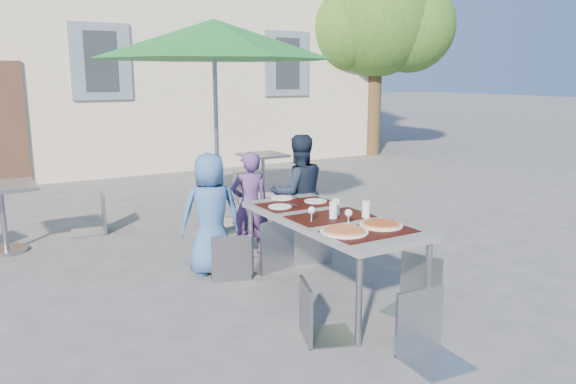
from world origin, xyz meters
TOP-DOWN VIEW (x-y plane):
  - ground at (0.00, 0.00)m, footprint 90.00×90.00m
  - tree at (6.55, 7.54)m, footprint 3.60×3.00m
  - dining_table at (0.28, 0.45)m, footprint 0.80×1.85m
  - pizza_near_left at (0.08, -0.03)m, footprint 0.38×0.38m
  - pizza_near_right at (0.46, -0.02)m, footprint 0.35×0.35m
  - glassware at (0.34, 0.35)m, footprint 0.54×0.38m
  - place_settings at (0.29, 1.09)m, footprint 0.67×0.53m
  - child_0 at (-0.36, 1.58)m, footprint 0.66×0.50m
  - child_1 at (0.23, 1.90)m, footprint 0.46×0.35m
  - child_2 at (0.80, 1.80)m, footprint 0.70×0.49m
  - chair_0 at (-0.26, 1.35)m, footprint 0.49×0.49m
  - chair_1 at (0.21, 1.40)m, footprint 0.55×0.55m
  - chair_2 at (0.67, 1.40)m, footprint 0.60×0.60m
  - chair_3 at (-0.24, -0.15)m, footprint 0.49×0.48m
  - chair_4 at (0.79, -0.12)m, footprint 0.49×0.49m
  - chair_5 at (0.25, -0.80)m, footprint 0.44×0.44m
  - patio_umbrella at (0.33, 2.99)m, footprint 2.90×2.90m
  - cafe_table_0 at (-2.09, 3.41)m, footprint 0.72×0.72m
  - bg_chair_r_0 at (-1.03, 3.73)m, footprint 0.47×0.47m
  - cafe_table_1 at (1.77, 4.47)m, footprint 0.67×0.67m
  - bg_chair_l_1 at (1.35, 4.38)m, footprint 0.51×0.51m
  - bg_chair_r_1 at (2.54, 4.44)m, footprint 0.48×0.48m

SIDE VIEW (x-z plane):
  - ground at x=0.00m, z-range 0.00..0.00m
  - cafe_table_1 at x=1.77m, z-range 0.12..0.83m
  - chair_3 at x=-0.24m, z-range 0.07..0.92m
  - chair_4 at x=0.79m, z-range 0.07..0.93m
  - chair_0 at x=-0.26m, z-range 0.07..0.94m
  - bg_chair_r_1 at x=2.54m, z-range 0.07..0.95m
  - chair_5 at x=0.25m, z-range 0.08..0.99m
  - cafe_table_0 at x=-2.09m, z-range 0.15..0.93m
  - bg_chair_r_0 at x=-1.03m, z-range 0.08..1.01m
  - bg_chair_l_1 at x=1.35m, z-range 0.08..1.01m
  - child_1 at x=0.23m, z-range 0.00..1.16m
  - chair_1 at x=0.21m, z-range 0.09..1.11m
  - child_0 at x=-0.36m, z-range 0.00..1.23m
  - chair_2 at x=0.67m, z-range 0.10..1.16m
  - child_2 at x=0.80m, z-range 0.00..1.32m
  - dining_table at x=0.28m, z-range 0.32..1.07m
  - place_settings at x=0.29m, z-range 0.76..0.77m
  - pizza_near_right at x=0.46m, z-range 0.75..0.78m
  - pizza_near_left at x=0.08m, z-range 0.75..0.78m
  - glassware at x=0.34m, z-range 0.75..0.90m
  - patio_umbrella at x=0.33m, z-range 1.05..3.67m
  - tree at x=6.55m, z-range 0.90..5.60m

